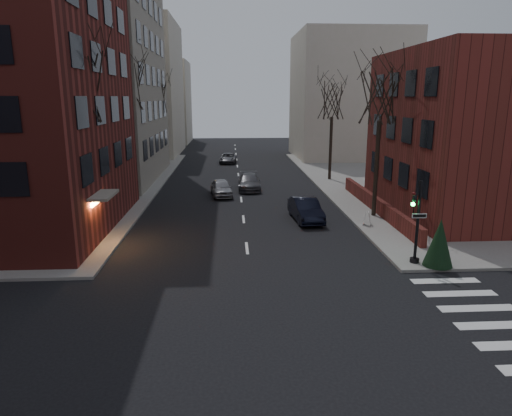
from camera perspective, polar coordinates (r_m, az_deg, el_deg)
The scene contains 21 objects.
ground at distance 13.86m, azimuth 0.84°, elevation -21.17°, with size 160.00×160.00×0.00m, color black.
building_left_tan at distance 48.51m, azimuth -24.20°, elevation 19.77°, with size 18.00×18.00×28.00m, color gray.
building_right_brick at distance 35.02m, azimuth 26.72°, elevation 8.30°, with size 12.00×14.00×11.00m, color maroon.
low_wall_right at distance 32.80m, azimuth 14.83°, elevation 0.43°, with size 0.35×16.00×1.00m, color maroon.
building_distant_la at distance 67.84m, azimuth -15.80°, elevation 14.12°, with size 14.00×16.00×18.00m, color beige.
building_distant_ra at distance 63.35m, azimuth 11.54°, elevation 13.51°, with size 14.00×14.00×16.00m, color beige.
building_distant_lb at distance 84.22m, azimuth -11.86°, elevation 12.80°, with size 10.00×12.00×14.00m, color beige.
traffic_signal at distance 22.95m, azimuth 19.37°, elevation -2.29°, with size 0.76×0.44×4.00m.
tree_left_a at distance 26.56m, azimuth -21.37°, elevation 13.98°, with size 4.18×4.18×10.26m.
tree_left_b at distance 38.19m, azimuth -15.83°, elevation 14.69°, with size 4.40×4.40×10.80m.
tree_left_c at distance 51.95m, azimuth -12.43°, elevation 13.51°, with size 3.96×3.96×9.72m.
tree_right_a at distance 30.88m, azimuth 15.35°, elevation 13.43°, with size 3.96×3.96×9.72m.
tree_right_b at distance 44.40m, azimuth 9.53°, elevation 13.09°, with size 3.74×3.74×9.18m.
streetlamp_near at distance 34.34m, azimuth -15.74°, elevation 7.04°, with size 0.36×0.36×6.28m.
streetlamp_far at distance 53.97m, azimuth -11.25°, elevation 9.53°, with size 0.36×0.36×6.28m.
parked_sedan at distance 30.07m, azimuth 6.23°, elevation -0.20°, with size 1.56×4.47×1.47m, color black.
car_lane_silver at distance 37.55m, azimuth -4.36°, elevation 2.54°, with size 1.60×3.99×1.36m, color gray.
car_lane_gray at distance 40.01m, azimuth -0.86°, elevation 3.28°, with size 1.90×4.68×1.36m, color #424147.
car_lane_far at distance 56.59m, azimuth -3.53°, elevation 6.24°, with size 1.97×4.27×1.19m, color #47464C.
sandwich_board at distance 29.31m, azimuth 13.69°, elevation -1.24°, with size 0.37×0.51×0.83m, color white.
evergreen_shrub at distance 23.08m, azimuth 21.94°, elevation -4.03°, with size 1.37×1.37×2.28m, color black.
Camera 1 is at (-0.84, -11.34, 7.92)m, focal length 32.00 mm.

